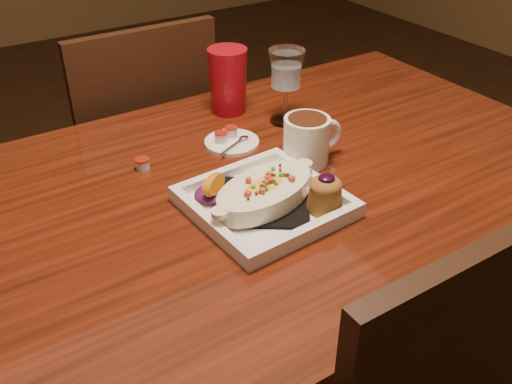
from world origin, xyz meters
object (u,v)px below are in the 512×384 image
red_tumbler (228,81)px  goblet (286,73)px  plate (270,196)px  saucer (231,141)px  coffee_mug (308,138)px  table (252,224)px  chair_far (140,158)px

red_tumbler → goblet: bearing=-55.4°
plate → red_tumbler: (0.15, 0.41, 0.05)m
saucer → coffee_mug: bearing=-57.3°
red_tumbler → table: bearing=-113.0°
table → red_tumbler: 0.39m
table → goblet: (0.22, 0.20, 0.22)m
chair_far → coffee_mug: size_ratio=6.83×
table → chair_far: size_ratio=1.61×
goblet → chair_far: bearing=116.9°
plate → goblet: goblet is taller
goblet → saucer: (-0.17, -0.03, -0.11)m
goblet → red_tumbler: size_ratio=1.11×
goblet → saucer: 0.21m
chair_far → coffee_mug: (0.15, -0.61, 0.30)m
plate → red_tumbler: size_ratio=1.74×
table → plate: bearing=-100.2°
chair_far → red_tumbler: 0.47m
chair_far → goblet: bearing=116.9°
plate → coffee_mug: bearing=28.9°
coffee_mug → plate: bearing=-143.6°
saucer → red_tumbler: (0.08, 0.15, 0.07)m
table → coffee_mug: coffee_mug is taller
plate → goblet: 0.38m
goblet → saucer: goblet is taller
plate → saucer: 0.27m
table → chair_far: chair_far is taller
coffee_mug → goblet: goblet is taller
coffee_mug → table: bearing=-170.3°
table → goblet: bearing=41.8°
plate → red_tumbler: 0.44m
table → saucer: saucer is taller
table → plate: size_ratio=5.40×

